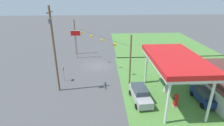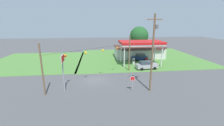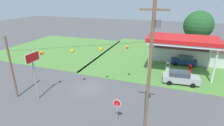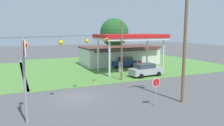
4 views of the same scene
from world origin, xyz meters
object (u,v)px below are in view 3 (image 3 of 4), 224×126
at_px(gas_station_canopy, 182,41).
at_px(tree_behind_station, 198,25).
at_px(stop_sign_roadside, 117,106).
at_px(stop_sign_overhead, 33,65).
at_px(utility_pole_main, 150,65).
at_px(fuel_pump_near, 168,67).
at_px(fuel_pump_far, 190,70).
at_px(car_at_pumps_rear, 184,60).
at_px(car_at_pumps_front, 180,77).
at_px(gas_station_store, 189,51).

xyz_separation_m(gas_station_canopy, tree_behind_station, (3.40, 13.47, 0.63)).
height_order(stop_sign_roadside, stop_sign_overhead, stop_sign_overhead).
bearing_deg(stop_sign_roadside, utility_pole_main, 177.29).
distance_m(gas_station_canopy, utility_pole_main, 15.48).
height_order(fuel_pump_near, stop_sign_roadside, stop_sign_roadside).
xyz_separation_m(fuel_pump_far, car_at_pumps_rear, (-0.74, 4.10, 0.18)).
distance_m(fuel_pump_near, tree_behind_station, 15.36).
bearing_deg(car_at_pumps_front, car_at_pumps_rear, 79.86).
bearing_deg(stop_sign_roadside, gas_station_canopy, -111.08).
bearing_deg(gas_station_store, car_at_pumps_front, -97.87).
xyz_separation_m(fuel_pump_far, stop_sign_roadside, (-7.52, -15.03, 1.03)).
height_order(utility_pole_main, tree_behind_station, utility_pole_main).
relative_size(gas_station_canopy, fuel_pump_far, 6.48).
height_order(gas_station_canopy, car_at_pumps_front, gas_station_canopy).
bearing_deg(gas_station_canopy, car_at_pumps_rear, 76.56).
distance_m(fuel_pump_near, car_at_pumps_front, 4.55).
xyz_separation_m(fuel_pump_near, fuel_pump_far, (3.44, 0.00, 0.00)).
relative_size(utility_pole_main, tree_behind_station, 1.27).
bearing_deg(fuel_pump_far, gas_station_canopy, 179.95).
relative_size(gas_station_store, tree_behind_station, 1.59).
height_order(car_at_pumps_front, tree_behind_station, tree_behind_station).
xyz_separation_m(utility_pole_main, tree_behind_station, (6.30, 28.65, -0.41)).
relative_size(gas_station_store, stop_sign_roadside, 5.87).
bearing_deg(gas_station_store, fuel_pump_far, -91.24).
height_order(fuel_pump_far, tree_behind_station, tree_behind_station).
distance_m(stop_sign_overhead, tree_behind_station, 34.04).
height_order(fuel_pump_far, car_at_pumps_front, car_at_pumps_front).
height_order(gas_station_store, stop_sign_overhead, stop_sign_overhead).
relative_size(stop_sign_overhead, tree_behind_station, 0.68).
relative_size(fuel_pump_near, utility_pole_main, 0.14).
relative_size(gas_station_store, car_at_pumps_rear, 3.40).
relative_size(stop_sign_overhead, utility_pole_main, 0.53).
xyz_separation_m(fuel_pump_far, tree_behind_station, (1.67, 13.48, 5.30)).
bearing_deg(fuel_pump_near, gas_station_store, 65.15).
distance_m(car_at_pumps_front, utility_pole_main, 12.77).
bearing_deg(fuel_pump_far, fuel_pump_near, 180.00).
bearing_deg(stop_sign_overhead, stop_sign_roadside, -4.09).
bearing_deg(stop_sign_overhead, car_at_pumps_rear, 46.89).
relative_size(fuel_pump_near, car_at_pumps_front, 0.32).
bearing_deg(utility_pole_main, gas_station_canopy, 79.15).
height_order(fuel_pump_near, fuel_pump_far, same).
xyz_separation_m(stop_sign_overhead, utility_pole_main, (13.32, -0.88, 2.07)).
relative_size(gas_station_canopy, gas_station_store, 0.73).
bearing_deg(utility_pole_main, fuel_pump_far, 73.03).
distance_m(gas_station_store, fuel_pump_far, 7.86).
bearing_deg(tree_behind_station, fuel_pump_near, -110.79).
relative_size(car_at_pumps_rear, utility_pole_main, 0.37).
bearing_deg(car_at_pumps_rear, stop_sign_overhead, 47.06).
bearing_deg(fuel_pump_near, fuel_pump_far, 0.00).
bearing_deg(car_at_pumps_front, gas_station_canopy, 88.39).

